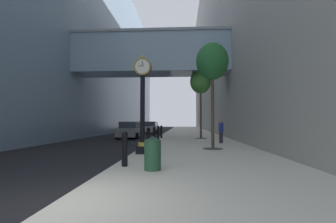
{
  "coord_description": "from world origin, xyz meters",
  "views": [
    {
      "loc": [
        2.38,
        -4.45,
        1.62
      ],
      "look_at": [
        0.99,
        19.67,
        2.65
      ],
      "focal_mm": 26.32,
      "sensor_mm": 36.0,
      "label": 1
    }
  ],
  "objects": [
    {
      "name": "bollard_sixth",
      "position": [
        0.45,
        18.32,
        0.75
      ],
      "size": [
        0.21,
        0.21,
        1.17
      ],
      "color": "black",
      "rests_on": "sidewalk_right"
    },
    {
      "name": "street_clock",
      "position": [
        0.51,
        7.06,
        2.7
      ],
      "size": [
        0.84,
        0.55,
        4.67
      ],
      "color": "black",
      "rests_on": "sidewalk_right"
    },
    {
      "name": "car_blue_near",
      "position": [
        -2.54,
        35.87,
        0.79
      ],
      "size": [
        2.13,
        4.27,
        1.63
      ],
      "color": "navy",
      "rests_on": "ground"
    },
    {
      "name": "street_tree_near",
      "position": [
        4.07,
        9.32,
        4.95
      ],
      "size": [
        1.8,
        1.8,
        5.92
      ],
      "color": "#333335",
      "rests_on": "sidewalk_right"
    },
    {
      "name": "trash_bin",
      "position": [
        1.46,
        3.17,
        0.68
      ],
      "size": [
        0.53,
        0.53,
        1.05
      ],
      "color": "#234C33",
      "rests_on": "sidewalk_right"
    },
    {
      "name": "street_tree_mid_near",
      "position": [
        4.07,
        18.04,
        5.25
      ],
      "size": [
        1.91,
        1.91,
        6.28
      ],
      "color": "#333335",
      "rests_on": "sidewalk_right"
    },
    {
      "name": "sidewalk_right",
      "position": [
        3.3,
        30.0,
        0.07
      ],
      "size": [
        6.59,
        80.0,
        0.14
      ],
      "primitive_type": "cube",
      "color": "beige",
      "rests_on": "ground"
    },
    {
      "name": "bollard_fourth",
      "position": [
        0.45,
        12.5,
        0.75
      ],
      "size": [
        0.21,
        0.21,
        1.17
      ],
      "color": "black",
      "rests_on": "sidewalk_right"
    },
    {
      "name": "car_silver_mid",
      "position": [
        -2.19,
        30.59,
        0.82
      ],
      "size": [
        2.22,
        4.37,
        1.69
      ],
      "color": "#B7BABF",
      "rests_on": "ground"
    },
    {
      "name": "car_grey_far",
      "position": [
        -2.75,
        19.91,
        0.81
      ],
      "size": [
        2.23,
        4.62,
        1.66
      ],
      "color": "slate",
      "rests_on": "ground"
    },
    {
      "name": "bollard_nearest",
      "position": [
        0.45,
        3.77,
        0.75
      ],
      "size": [
        0.21,
        0.21,
        1.17
      ],
      "color": "black",
      "rests_on": "sidewalk_right"
    },
    {
      "name": "bollard_third",
      "position": [
        0.45,
        9.59,
        0.75
      ],
      "size": [
        0.21,
        0.21,
        1.17
      ],
      "color": "black",
      "rests_on": "sidewalk_right"
    },
    {
      "name": "building_block_left",
      "position": [
        -11.9,
        29.89,
        12.9
      ],
      "size": [
        23.4,
        80.0,
        25.89
      ],
      "color": "#758EA8",
      "rests_on": "ground"
    },
    {
      "name": "ground_plane",
      "position": [
        0.0,
        27.0,
        0.0
      ],
      "size": [
        110.0,
        110.0,
        0.0
      ],
      "primitive_type": "plane",
      "color": "black",
      "rests_on": "ground"
    },
    {
      "name": "bollard_fifth",
      "position": [
        0.45,
        15.41,
        0.75
      ],
      "size": [
        0.21,
        0.21,
        1.17
      ],
      "color": "black",
      "rests_on": "sidewalk_right"
    },
    {
      "name": "pedestrian_walking",
      "position": [
        5.11,
        13.12,
        1.02
      ],
      "size": [
        0.48,
        0.48,
        1.66
      ],
      "color": "#23232D",
      "rests_on": "sidewalk_right"
    },
    {
      "name": "building_block_right",
      "position": [
        11.09,
        30.0,
        15.48
      ],
      "size": [
        9.0,
        80.0,
        30.96
      ],
      "color": "gray",
      "rests_on": "ground"
    }
  ]
}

